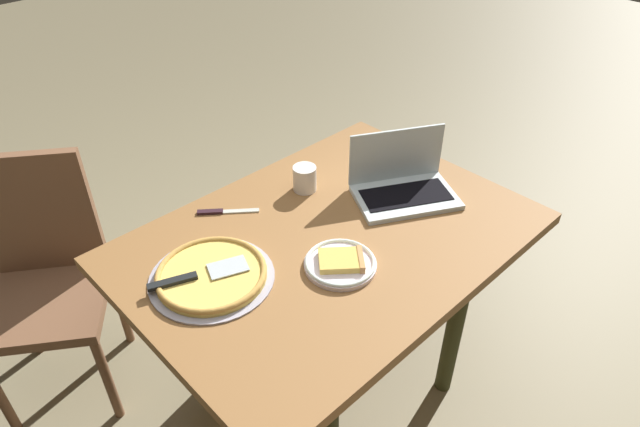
% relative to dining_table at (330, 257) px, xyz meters
% --- Properties ---
extents(ground_plane, '(12.00, 12.00, 0.00)m').
position_rel_dining_table_xyz_m(ground_plane, '(0.00, 0.00, -0.66)').
color(ground_plane, '#84795A').
extents(dining_table, '(1.25, 0.90, 0.75)m').
position_rel_dining_table_xyz_m(dining_table, '(0.00, 0.00, 0.00)').
color(dining_table, brown).
rests_on(dining_table, ground_plane).
extents(laptop, '(0.40, 0.36, 0.21)m').
position_rel_dining_table_xyz_m(laptop, '(0.33, -0.01, 0.14)').
color(laptop, '#B2C0C3').
rests_on(laptop, dining_table).
extents(pizza_plate, '(0.21, 0.21, 0.04)m').
position_rel_dining_table_xyz_m(pizza_plate, '(-0.08, -0.12, 0.11)').
color(pizza_plate, white).
rests_on(pizza_plate, dining_table).
extents(pizza_tray, '(0.36, 0.36, 0.03)m').
position_rel_dining_table_xyz_m(pizza_tray, '(-0.38, 0.09, 0.11)').
color(pizza_tray, '#A4A0AD').
rests_on(pizza_tray, dining_table).
extents(table_knife, '(0.17, 0.14, 0.01)m').
position_rel_dining_table_xyz_m(table_knife, '(-0.17, 0.33, 0.10)').
color(table_knife, beige).
rests_on(table_knife, dining_table).
extents(drink_cup, '(0.08, 0.08, 0.09)m').
position_rel_dining_table_xyz_m(drink_cup, '(0.11, 0.24, 0.14)').
color(drink_cup, silver).
rests_on(drink_cup, dining_table).
extents(chair_far, '(0.56, 0.56, 0.92)m').
position_rel_dining_table_xyz_m(chair_far, '(-0.65, 0.76, -0.14)').
color(chair_far, brown).
rests_on(chair_far, ground_plane).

